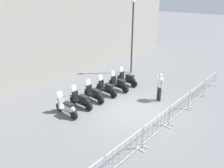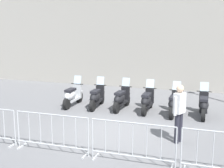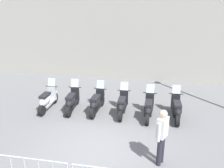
% 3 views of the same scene
% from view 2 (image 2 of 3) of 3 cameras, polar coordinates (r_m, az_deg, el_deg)
% --- Properties ---
extents(ground_plane, '(120.00, 120.00, 0.00)m').
position_cam_2_polar(ground_plane, '(10.03, 0.59, -8.83)').
color(ground_plane, slate).
extents(motorcycle_0, '(0.56, 1.72, 1.24)m').
position_cam_2_polar(motorcycle_0, '(12.98, -7.51, -2.23)').
color(motorcycle_0, black).
rests_on(motorcycle_0, ground).
extents(motorcycle_1, '(0.56, 1.73, 1.24)m').
position_cam_2_polar(motorcycle_1, '(12.64, -2.93, -2.51)').
color(motorcycle_1, black).
rests_on(motorcycle_1, ground).
extents(motorcycle_2, '(0.56, 1.73, 1.24)m').
position_cam_2_polar(motorcycle_2, '(12.35, 1.76, -2.83)').
color(motorcycle_2, black).
rests_on(motorcycle_2, ground).
extents(motorcycle_3, '(0.56, 1.72, 1.24)m').
position_cam_2_polar(motorcycle_3, '(12.07, 6.65, -3.22)').
color(motorcycle_3, black).
rests_on(motorcycle_3, ground).
extents(motorcycle_4, '(0.56, 1.72, 1.24)m').
position_cam_2_polar(motorcycle_4, '(11.82, 11.64, -3.68)').
color(motorcycle_4, black).
rests_on(motorcycle_4, ground).
extents(motorcycle_5, '(0.56, 1.72, 1.24)m').
position_cam_2_polar(motorcycle_5, '(11.87, 16.90, -3.87)').
color(motorcycle_5, black).
rests_on(motorcycle_5, ground).
extents(barrier_segment_2, '(2.18, 0.44, 1.07)m').
position_cam_2_polar(barrier_segment_2, '(8.46, -11.29, -9.07)').
color(barrier_segment_2, '#B2B5B7').
rests_on(barrier_segment_2, ground).
extents(barrier_segment_3, '(2.18, 0.44, 1.07)m').
position_cam_2_polar(barrier_segment_3, '(7.65, 3.88, -11.07)').
color(barrier_segment_3, '#B2B5B7').
rests_on(barrier_segment_3, ground).
extents(officer_near_row_end, '(0.35, 0.51, 1.73)m').
position_cam_2_polar(officer_near_row_end, '(9.01, 12.57, -4.86)').
color(officer_near_row_end, '#23232D').
rests_on(officer_near_row_end, ground).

